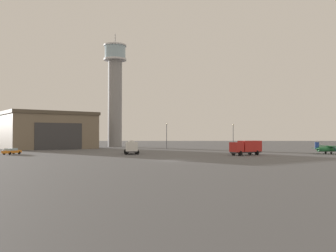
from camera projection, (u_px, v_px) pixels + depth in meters
ground_plane at (171, 160)px, 60.70m from camera, size 400.00×400.00×0.00m
control_tower at (114, 88)px, 130.02m from camera, size 8.06×8.06×40.48m
hangar at (47, 130)px, 113.40m from camera, size 33.01×31.80×11.29m
airplane_green at (328, 148)px, 81.04m from camera, size 7.06×9.04×2.66m
truck_box_red at (245, 147)px, 76.40m from camera, size 7.28×5.68×3.02m
truck_fuel_tanker_white at (131, 146)px, 81.03m from camera, size 3.87×6.75×3.04m
car_orange at (11, 151)px, 78.93m from camera, size 3.08×4.50×1.37m
light_post_west at (232, 134)px, 110.54m from camera, size 0.44×0.44×7.54m
light_post_east at (166, 133)px, 109.05m from camera, size 0.44×0.44×7.81m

